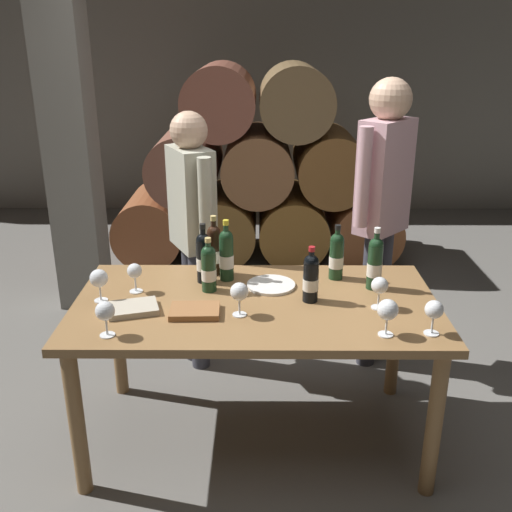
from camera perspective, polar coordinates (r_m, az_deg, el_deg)
The scene contains 24 objects.
ground_plane at distance 3.16m, azimuth -0.02°, elevation -16.94°, with size 14.00×14.00×0.00m, color #66635E.
cellar_back_wall at distance 6.71m, azimuth 0.21°, elevation 16.46°, with size 10.00×0.24×2.80m, color slate.
barrel_stack at distance 5.23m, azimuth 0.16°, elevation 7.62°, with size 2.49×0.90×1.69m.
stone_pillar at distance 4.34m, azimuth -17.68°, elevation 11.58°, with size 0.32×0.32×2.60m, color slate.
dining_table at distance 2.80m, azimuth -0.02°, elevation -6.10°, with size 1.70×0.90×0.76m.
wine_bottle_0 at distance 2.95m, azimuth -2.89°, elevation 0.16°, with size 0.07×0.07×0.32m.
wine_bottle_1 at distance 2.99m, azimuth 7.81°, elevation 0.05°, with size 0.07×0.07×0.29m.
wine_bottle_2 at distance 2.73m, azimuth 5.33°, elevation -2.09°, with size 0.07×0.07×0.27m.
wine_bottle_3 at distance 2.93m, azimuth -5.10°, elevation -0.10°, with size 0.07×0.07×0.31m.
wine_bottle_4 at distance 2.90m, azimuth 11.46°, elevation -0.63°, with size 0.07×0.07×0.31m.
wine_bottle_5 at distance 2.83m, azimuth -4.61°, elevation -1.15°, with size 0.07×0.07×0.27m.
wine_bottle_6 at distance 3.02m, azimuth -4.08°, elevation 0.66°, with size 0.07×0.07×0.31m.
wine_glass_0 at distance 2.71m, azimuth 11.90°, elevation -2.91°, with size 0.08×0.08×0.15m.
wine_glass_1 at distance 2.81m, azimuth -15.01°, elevation -2.21°, with size 0.08×0.08×0.16m.
wine_glass_2 at distance 2.58m, azimuth -1.63°, elevation -3.57°, with size 0.08×0.08×0.16m.
wine_glass_3 at distance 2.54m, azimuth 16.88°, elevation -5.10°, with size 0.08×0.08×0.15m.
wine_glass_4 at distance 2.87m, azimuth -11.69°, elevation -1.53°, with size 0.07×0.07×0.15m.
wine_glass_5 at distance 2.47m, azimuth 12.65°, elevation -5.18°, with size 0.09×0.09×0.16m.
wine_glass_6 at distance 2.49m, azimuth -14.42°, elevation -5.28°, with size 0.08×0.08×0.16m.
tasting_notebook at distance 2.65m, azimuth -5.95°, elevation -5.33°, with size 0.22×0.16×0.03m, color #936038.
leather_ledger at distance 2.72m, azimuth -11.86°, elevation -4.99°, with size 0.22×0.16×0.03m, color #B2A893.
serving_plate at distance 2.91m, azimuth 1.46°, elevation -2.84°, with size 0.24×0.24×0.01m, color white.
sommelier_presenting at distance 3.43m, azimuth 12.18°, elevation 5.38°, with size 0.37×0.38×1.72m.
taster_seated_left at distance 3.39m, azimuth -6.19°, elevation 3.38°, with size 0.31×0.45×1.54m.
Camera 1 is at (0.02, -2.49, 1.95)m, focal length 41.25 mm.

